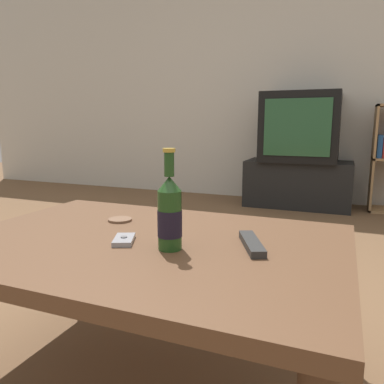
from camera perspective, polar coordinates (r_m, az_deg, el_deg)
ground_plane at (r=1.31m, az=-6.50°, el=-26.24°), size 12.00×12.00×0.00m
back_wall at (r=4.01m, az=15.19°, el=17.48°), size 8.00×0.05×2.60m
coffee_table at (r=1.12m, az=-6.91°, el=-10.14°), size 1.12×0.78×0.45m
tv_stand at (r=3.70m, az=15.80°, el=1.23°), size 0.96×0.46×0.43m
television at (r=3.65m, az=16.20°, el=9.46°), size 0.68×0.57×0.63m
beer_bottle at (r=0.98m, az=-3.42°, el=-3.30°), size 0.07×0.07×0.27m
cell_phone at (r=1.08m, az=-10.32°, el=-7.18°), size 0.09×0.11×0.02m
remote_control at (r=1.03m, az=9.10°, el=-7.77°), size 0.11×0.19×0.02m
coaster at (r=1.31m, az=-10.91°, el=-4.17°), size 0.08×0.08×0.01m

